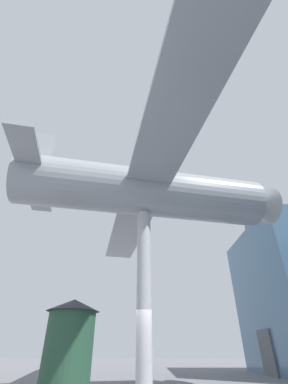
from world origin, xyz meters
name	(u,v)px	position (x,y,z in m)	size (l,w,h in m)	color
support_pylon_central	(144,290)	(0.00, 0.00, 3.20)	(0.56, 0.56, 6.41)	#B7B7BC
suspended_airplane	(148,192)	(-0.04, 0.19, 7.51)	(19.61, 12.70, 3.71)	#93999E
visitor_person	(48,357)	(-0.80, -3.46, 1.05)	(0.45, 0.35, 1.81)	#4C4238
info_kiosk	(67,359)	(4.16, -1.46, 1.15)	(1.10, 1.10, 2.24)	#234733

